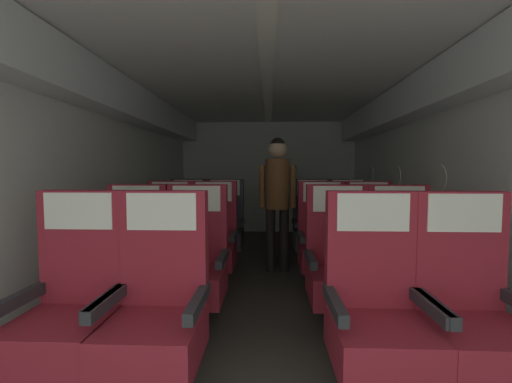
% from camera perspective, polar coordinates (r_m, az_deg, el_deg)
% --- Properties ---
extents(ground, '(3.56, 6.65, 0.02)m').
position_cam_1_polar(ground, '(3.40, 1.92, -16.84)').
color(ground, '#3D3833').
extents(fuselage_shell, '(3.44, 6.30, 2.16)m').
position_cam_1_polar(fuselage_shell, '(3.48, 2.02, 9.60)').
color(fuselage_shell, silver).
rests_on(fuselage_shell, ground).
extents(seat_a_left_window, '(0.50, 0.49, 1.07)m').
position_cam_1_polar(seat_a_left_window, '(2.07, -29.41, -17.40)').
color(seat_a_left_window, '#38383D').
rests_on(seat_a_left_window, ground).
extents(seat_a_left_aisle, '(0.50, 0.49, 1.07)m').
position_cam_1_polar(seat_a_left_aisle, '(1.88, -16.75, -19.35)').
color(seat_a_left_aisle, '#38383D').
rests_on(seat_a_left_aisle, ground).
extents(seat_a_right_aisle, '(0.50, 0.49, 1.07)m').
position_cam_1_polar(seat_a_right_aisle, '(2.06, 33.31, -17.64)').
color(seat_a_right_aisle, '#38383D').
rests_on(seat_a_right_aisle, ground).
extents(seat_a_right_window, '(0.50, 0.49, 1.07)m').
position_cam_1_polar(seat_a_right_window, '(1.88, 20.21, -19.36)').
color(seat_a_right_window, '#38383D').
rests_on(seat_a_right_window, ground).
extents(seat_b_left_window, '(0.50, 0.49, 1.07)m').
position_cam_1_polar(seat_b_left_window, '(2.76, -20.60, -11.86)').
color(seat_b_left_window, '#38383D').
rests_on(seat_b_left_window, ground).
extents(seat_b_left_aisle, '(0.50, 0.49, 1.07)m').
position_cam_1_polar(seat_b_left_aisle, '(2.62, -10.60, -12.53)').
color(seat_b_left_aisle, '#38383D').
rests_on(seat_b_left_aisle, ground).
extents(seat_b_right_aisle, '(0.50, 0.49, 1.07)m').
position_cam_1_polar(seat_b_right_aisle, '(2.75, 24.07, -12.01)').
color(seat_b_right_aisle, '#38383D').
rests_on(seat_b_right_aisle, ground).
extents(seat_b_right_window, '(0.50, 0.49, 1.07)m').
position_cam_1_polar(seat_b_right_window, '(2.63, 14.21, -12.54)').
color(seat_b_right_window, '#38383D').
rests_on(seat_b_right_window, ground).
extents(seat_c_left_window, '(0.50, 0.49, 1.07)m').
position_cam_1_polar(seat_c_left_window, '(3.54, -15.03, -8.35)').
color(seat_c_left_window, '#38383D').
rests_on(seat_c_left_window, ground).
extents(seat_c_left_aisle, '(0.50, 0.49, 1.07)m').
position_cam_1_polar(seat_c_left_aisle, '(3.43, -7.55, -8.65)').
color(seat_c_left_aisle, '#38383D').
rests_on(seat_c_left_aisle, ground).
extents(seat_c_right_aisle, '(0.50, 0.49, 1.07)m').
position_cam_1_polar(seat_c_right_aisle, '(3.51, 19.24, -8.51)').
color(seat_c_right_aisle, '#38383D').
rests_on(seat_c_right_aisle, ground).
extents(seat_c_right_window, '(0.50, 0.49, 1.07)m').
position_cam_1_polar(seat_c_right_window, '(3.40, 11.48, -8.78)').
color(seat_c_right_window, '#38383D').
rests_on(seat_c_right_window, ground).
extents(seat_d_left_window, '(0.50, 0.49, 1.07)m').
position_cam_1_polar(seat_d_left_window, '(4.31, -11.89, -6.16)').
color(seat_d_left_window, '#38383D').
rests_on(seat_d_left_window, ground).
extents(seat_d_left_aisle, '(0.50, 0.49, 1.07)m').
position_cam_1_polar(seat_d_left_aisle, '(4.22, -5.49, -6.31)').
color(seat_d_left_aisle, '#38383D').
rests_on(seat_d_left_aisle, ground).
extents(seat_d_right_aisle, '(0.50, 0.49, 1.07)m').
position_cam_1_polar(seat_d_right_aisle, '(4.30, 15.79, -6.23)').
color(seat_d_right_aisle, '#38383D').
rests_on(seat_d_right_aisle, ground).
extents(seat_d_right_window, '(0.50, 0.49, 1.07)m').
position_cam_1_polar(seat_d_right_window, '(4.22, 9.77, -6.35)').
color(seat_d_right_window, '#38383D').
rests_on(seat_d_right_window, ground).
extents(flight_attendant, '(0.43, 0.28, 1.56)m').
position_cam_1_polar(flight_attendant, '(3.82, 3.74, 0.29)').
color(flight_attendant, black).
rests_on(flight_attendant, ground).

